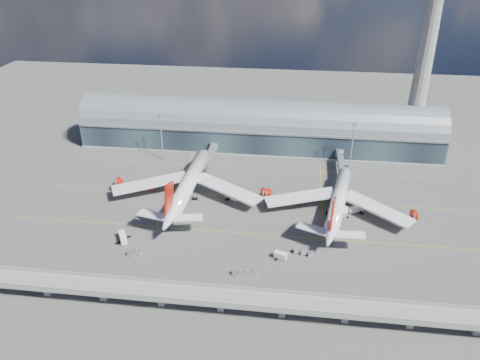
# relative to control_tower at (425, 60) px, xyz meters

# --- Properties ---
(ground) EXTENTS (500.00, 500.00, 0.00)m
(ground) POSITION_rel_control_tower_xyz_m (-85.00, -83.00, -51.64)
(ground) COLOR #474744
(ground) RESTS_ON ground
(taxi_lines) EXTENTS (200.00, 80.12, 0.01)m
(taxi_lines) POSITION_rel_control_tower_xyz_m (-85.00, -60.89, -51.63)
(taxi_lines) COLOR gold
(taxi_lines) RESTS_ON ground
(terminal) EXTENTS (200.00, 30.00, 28.00)m
(terminal) POSITION_rel_control_tower_xyz_m (-85.00, -5.01, -40.30)
(terminal) COLOR #1E2933
(terminal) RESTS_ON ground
(control_tower) EXTENTS (19.00, 19.00, 103.00)m
(control_tower) POSITION_rel_control_tower_xyz_m (0.00, 0.00, 0.00)
(control_tower) COLOR gray
(control_tower) RESTS_ON ground
(guideway) EXTENTS (220.00, 8.50, 7.20)m
(guideway) POSITION_rel_control_tower_xyz_m (-85.00, -138.00, -46.34)
(guideway) COLOR gray
(guideway) RESTS_ON ground
(floodlight_mast_left) EXTENTS (3.00, 0.70, 25.70)m
(floodlight_mast_left) POSITION_rel_control_tower_xyz_m (-135.00, -28.00, -38.00)
(floodlight_mast_left) COLOR gray
(floodlight_mast_left) RESTS_ON ground
(floodlight_mast_right) EXTENTS (3.00, 0.70, 25.70)m
(floodlight_mast_right) POSITION_rel_control_tower_xyz_m (-35.00, -28.00, -38.00)
(floodlight_mast_right) COLOR gray
(floodlight_mast_right) RESTS_ON ground
(airliner_left) EXTENTS (73.70, 77.39, 23.62)m
(airliner_left) POSITION_rel_control_tower_xyz_m (-111.98, -67.03, -44.89)
(airliner_left) COLOR white
(airliner_left) RESTS_ON ground
(airliner_right) EXTENTS (67.02, 70.11, 22.31)m
(airliner_right) POSITION_rel_control_tower_xyz_m (-43.75, -72.26, -45.85)
(airliner_right) COLOR white
(airliner_right) RESTS_ON ground
(jet_bridge_left) EXTENTS (4.40, 28.00, 7.25)m
(jet_bridge_left) POSITION_rel_control_tower_xyz_m (-108.42, -29.88, -46.46)
(jet_bridge_left) COLOR gray
(jet_bridge_left) RESTS_ON ground
(jet_bridge_right) EXTENTS (4.40, 32.00, 7.25)m
(jet_bridge_right) POSITION_rel_control_tower_xyz_m (-39.94, -31.82, -46.46)
(jet_bridge_right) COLOR gray
(jet_bridge_right) RESTS_ON ground
(service_truck_0) EXTENTS (5.67, 7.57, 3.04)m
(service_truck_0) POSITION_rel_control_tower_xyz_m (-130.38, -104.46, -50.07)
(service_truck_0) COLOR white
(service_truck_0) RESTS_ON ground
(service_truck_1) EXTENTS (5.24, 3.67, 2.77)m
(service_truck_1) POSITION_rel_control_tower_xyz_m (-66.90, -108.22, -50.24)
(service_truck_1) COLOR white
(service_truck_1) RESTS_ON ground
(service_truck_2) EXTENTS (7.73, 5.57, 2.76)m
(service_truck_2) POSITION_rel_control_tower_xyz_m (-35.21, -70.37, -50.20)
(service_truck_2) COLOR white
(service_truck_2) RESTS_ON ground
(service_truck_3) EXTENTS (3.80, 6.81, 3.11)m
(service_truck_3) POSITION_rel_control_tower_xyz_m (-40.69, -73.94, -50.05)
(service_truck_3) COLOR white
(service_truck_3) RESTS_ON ground
(service_truck_4) EXTENTS (2.86, 4.87, 2.67)m
(service_truck_4) POSITION_rel_control_tower_xyz_m (-64.11, -65.33, -50.29)
(service_truck_4) COLOR white
(service_truck_4) RESTS_ON ground
(service_truck_5) EXTENTS (7.03, 5.94, 3.26)m
(service_truck_5) POSITION_rel_control_tower_xyz_m (-91.51, -65.93, -49.97)
(service_truck_5) COLOR white
(service_truck_5) RESTS_ON ground
(cargo_train_0) EXTENTS (5.70, 2.81, 1.86)m
(cargo_train_0) POSITION_rel_control_tower_xyz_m (-122.79, -113.08, -50.67)
(cargo_train_0) COLOR gray
(cargo_train_0) RESTS_ON ground
(cargo_train_1) EXTENTS (9.56, 3.26, 1.57)m
(cargo_train_1) POSITION_rel_control_tower_xyz_m (-79.36, -119.01, -50.82)
(cargo_train_1) COLOR gray
(cargo_train_1) RESTS_ON ground
(cargo_train_2) EXTENTS (8.55, 3.76, 1.87)m
(cargo_train_2) POSITION_rel_control_tower_xyz_m (-58.21, -104.47, -50.66)
(cargo_train_2) COLOR gray
(cargo_train_2) RESTS_ON ground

